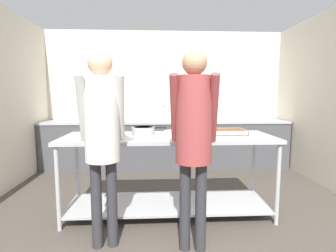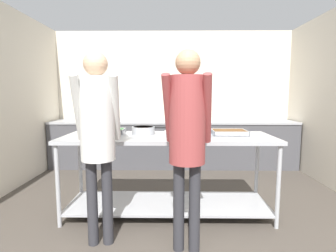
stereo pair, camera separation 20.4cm
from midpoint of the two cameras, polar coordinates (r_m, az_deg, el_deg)
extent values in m
cube|color=beige|center=(5.39, -1.70, 6.13)|extent=(4.80, 0.06, 2.65)
cube|color=#4C4C51|center=(5.11, -1.56, -4.06)|extent=(4.64, 0.62, 0.85)
cube|color=#ADAFB5|center=(5.04, -1.58, 0.92)|extent=(4.64, 0.65, 0.04)
cube|color=black|center=(5.11, 6.61, 1.05)|extent=(0.47, 0.44, 0.02)
cube|color=#ADAFB5|center=(2.99, -1.85, -2.52)|extent=(2.38, 0.78, 0.04)
cube|color=#ADAFB5|center=(3.21, -1.80, -16.46)|extent=(2.30, 0.70, 0.02)
cylinder|color=#ADAFB5|center=(2.98, -24.75, -12.37)|extent=(0.04, 0.04, 0.88)
cylinder|color=#ADAFB5|center=(3.02, 21.00, -11.88)|extent=(0.04, 0.04, 0.88)
cylinder|color=#ADAFB5|center=(3.59, -20.73, -8.94)|extent=(0.04, 0.04, 0.88)
cylinder|color=#ADAFB5|center=(3.63, 16.58, -8.60)|extent=(0.04, 0.04, 0.88)
cube|color=#ADAFB5|center=(3.22, -14.90, -1.60)|extent=(0.39, 0.27, 0.01)
cube|color=#387A38|center=(3.22, -14.91, -1.15)|extent=(0.36, 0.24, 0.04)
cube|color=#ADAFB5|center=(3.10, -15.39, -1.55)|extent=(0.39, 0.01, 0.05)
cube|color=#ADAFB5|center=(3.34, -14.47, -0.91)|extent=(0.39, 0.01, 0.05)
cube|color=#ADAFB5|center=(3.26, -18.14, -1.22)|extent=(0.01, 0.27, 0.05)
cube|color=#ADAFB5|center=(3.19, -11.60, -1.21)|extent=(0.01, 0.27, 0.05)
cylinder|color=#ADAFB5|center=(3.09, -7.31, -1.04)|extent=(0.27, 0.27, 0.09)
cylinder|color=#B7472D|center=(3.08, -7.32, -0.30)|extent=(0.24, 0.24, 0.01)
cylinder|color=black|center=(3.07, -3.52, -0.35)|extent=(0.14, 0.02, 0.02)
cylinder|color=white|center=(3.13, -0.34, -1.61)|extent=(0.28, 0.28, 0.01)
cylinder|color=white|center=(3.13, -0.34, -1.39)|extent=(0.27, 0.27, 0.01)
cylinder|color=white|center=(3.13, -0.34, -1.17)|extent=(0.27, 0.27, 0.01)
cylinder|color=#3D668C|center=(3.20, 4.71, -0.99)|extent=(0.22, 0.22, 0.06)
sphere|color=#2D702D|center=(3.20, 5.07, -0.24)|extent=(0.05, 0.05, 0.05)
sphere|color=#2D702D|center=(3.23, 4.52, -0.15)|extent=(0.06, 0.06, 0.06)
sphere|color=#2D702D|center=(3.20, 4.07, -0.23)|extent=(0.07, 0.07, 0.07)
sphere|color=#2D702D|center=(3.17, 4.89, -0.28)|extent=(0.06, 0.06, 0.06)
cube|color=#ADAFB5|center=(3.18, 11.15, -1.61)|extent=(0.40, 0.31, 0.01)
cube|color=brown|center=(3.17, 11.16, -1.16)|extent=(0.38, 0.29, 0.04)
cube|color=#ADAFB5|center=(3.03, 11.86, -1.62)|extent=(0.40, 0.01, 0.05)
cube|color=#ADAFB5|center=(3.32, 10.52, -0.87)|extent=(0.40, 0.01, 0.05)
cube|color=#ADAFB5|center=(3.13, 7.72, -1.27)|extent=(0.01, 0.31, 0.05)
cube|color=#ADAFB5|center=(3.23, 14.50, -1.19)|extent=(0.01, 0.31, 0.05)
cylinder|color=#2D2D33|center=(2.43, 1.21, -17.09)|extent=(0.10, 0.10, 0.80)
cylinder|color=#2D2D33|center=(2.43, 4.64, -17.17)|extent=(0.10, 0.10, 0.80)
cylinder|color=#993D3D|center=(2.24, -1.18, 3.62)|extent=(0.12, 0.34, 0.60)
cylinder|color=#993D3D|center=(2.22, 7.32, 3.55)|extent=(0.12, 0.34, 0.60)
cylinder|color=#993D3D|center=(2.23, 3.04, 1.36)|extent=(0.31, 0.31, 0.74)
sphere|color=tan|center=(2.24, 3.12, 13.60)|extent=(0.21, 0.21, 0.21)
cylinder|color=#2D2D33|center=(2.57, -17.59, -16.03)|extent=(0.10, 0.10, 0.81)
cylinder|color=#2D2D33|center=(2.56, -14.44, -16.04)|extent=(0.10, 0.10, 0.81)
cylinder|color=silver|center=(2.39, -20.57, 3.43)|extent=(0.12, 0.34, 0.60)
cylinder|color=silver|center=(2.36, -12.78, 3.65)|extent=(0.12, 0.34, 0.60)
cylinder|color=silver|center=(2.38, -16.63, 1.45)|extent=(0.30, 0.30, 0.74)
sphere|color=tan|center=(2.38, -17.03, 12.93)|extent=(0.21, 0.21, 0.21)
cylinder|color=silver|center=(5.06, -2.23, 2.27)|extent=(0.08, 0.08, 0.19)
cone|color=silver|center=(5.05, -2.23, 3.80)|extent=(0.07, 0.07, 0.08)
cylinder|color=black|center=(5.05, -2.24, 4.32)|extent=(0.03, 0.03, 0.02)
camera|label=1|loc=(0.10, -91.91, -0.23)|focal=28.00mm
camera|label=2|loc=(0.10, 88.09, 0.23)|focal=28.00mm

